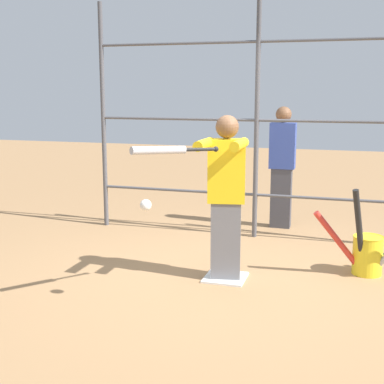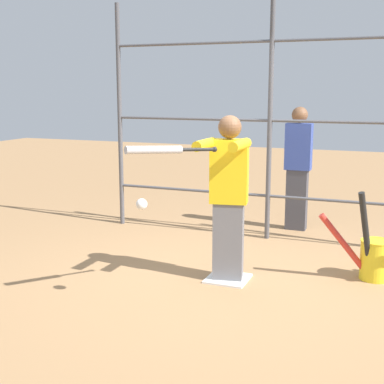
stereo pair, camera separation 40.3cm
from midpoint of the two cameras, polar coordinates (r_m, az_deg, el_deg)
The scene contains 8 objects.
ground_plane at distance 5.36m, azimuth 1.40°, elevation -9.24°, with size 24.00×24.00×0.00m, color #9E754C.
home_plate at distance 5.35m, azimuth 1.40°, elevation -9.14°, with size 0.40×0.40×0.02m.
fence_backstop at distance 6.60m, azimuth 5.18°, elevation 7.64°, with size 4.18×0.06×2.95m.
batter at distance 5.11m, azimuth 1.40°, elevation -0.11°, with size 0.41×0.59×1.61m.
baseball_bat_swinging at distance 4.37m, azimuth -5.41°, elevation 4.46°, with size 0.56×0.70×0.10m.
softball_in_flight at distance 4.44m, azimuth -7.56°, elevation -1.41°, with size 0.10×0.10×0.10m.
bat_bucket at distance 5.61m, azimuth 16.42°, elevation -6.08°, with size 1.11×0.43×0.91m.
bystander_behind_fence at distance 7.19m, azimuth 8.01°, elevation 2.82°, with size 0.34×0.21×1.62m.
Camera 1 is at (-1.13, 4.92, 1.85)m, focal length 50.00 mm.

